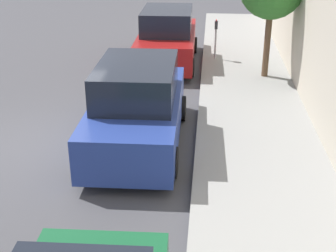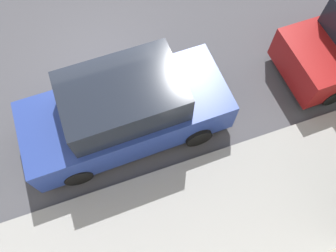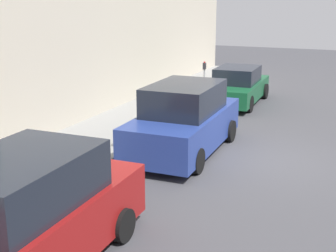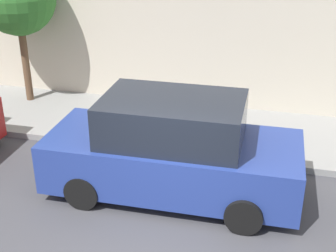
% 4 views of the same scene
% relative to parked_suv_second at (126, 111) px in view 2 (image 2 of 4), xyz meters
% --- Properties ---
extents(ground_plane, '(60.00, 60.00, 0.00)m').
position_rel_parked_suv_second_xyz_m(ground_plane, '(-2.13, -0.22, -0.93)').
color(ground_plane, '#424247').
extents(sidewalk, '(2.93, 32.00, 0.15)m').
position_rel_parked_suv_second_xyz_m(sidewalk, '(2.83, -0.22, -0.86)').
color(sidewalk, gray).
rests_on(sidewalk, ground_plane).
extents(parked_suv_second, '(2.08, 4.84, 1.98)m').
position_rel_parked_suv_second_xyz_m(parked_suv_second, '(0.00, 0.00, 0.00)').
color(parked_suv_second, navy).
rests_on(parked_suv_second, ground_plane).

